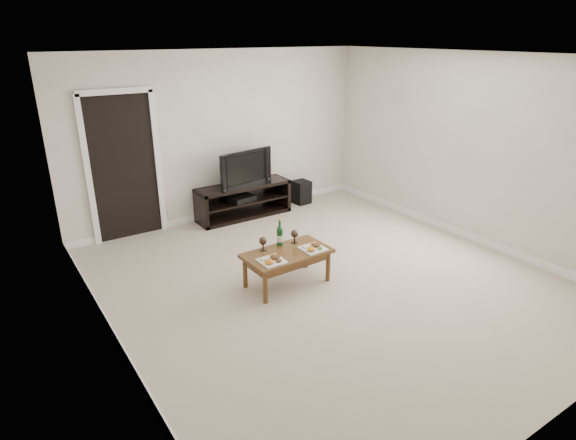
# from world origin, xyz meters

# --- Properties ---
(floor) EXTENTS (5.50, 5.50, 0.00)m
(floor) POSITION_xyz_m (0.00, 0.00, 0.00)
(floor) COLOR #BBAC96
(floor) RESTS_ON ground
(back_wall) EXTENTS (5.00, 0.04, 2.60)m
(back_wall) POSITION_xyz_m (0.00, 2.77, 1.30)
(back_wall) COLOR silver
(back_wall) RESTS_ON ground
(ceiling) EXTENTS (5.00, 5.50, 0.04)m
(ceiling) POSITION_xyz_m (0.00, 0.00, 2.62)
(ceiling) COLOR white
(ceiling) RESTS_ON back_wall
(doorway) EXTENTS (0.90, 0.02, 2.05)m
(doorway) POSITION_xyz_m (-1.55, 2.73, 1.02)
(doorway) COLOR black
(doorway) RESTS_ON ground
(media_console) EXTENTS (1.56, 0.45, 0.55)m
(media_console) POSITION_xyz_m (0.22, 2.50, 0.28)
(media_console) COLOR black
(media_console) RESTS_ON ground
(television) EXTENTS (0.99, 0.30, 0.57)m
(television) POSITION_xyz_m (0.22, 2.50, 0.83)
(television) COLOR black
(television) RESTS_ON media_console
(av_receiver) EXTENTS (0.44, 0.36, 0.08)m
(av_receiver) POSITION_xyz_m (0.17, 2.48, 0.33)
(av_receiver) COLOR black
(av_receiver) RESTS_ON media_console
(subwoofer) EXTENTS (0.29, 0.29, 0.40)m
(subwoofer) POSITION_xyz_m (1.39, 2.52, 0.20)
(subwoofer) COLOR black
(subwoofer) RESTS_ON ground
(coffee_table) EXTENTS (1.04, 0.58, 0.42)m
(coffee_table) POSITION_xyz_m (-0.46, 0.22, 0.21)
(coffee_table) COLOR brown
(coffee_table) RESTS_ON ground
(plate_left) EXTENTS (0.27, 0.27, 0.07)m
(plate_left) POSITION_xyz_m (-0.75, 0.10, 0.45)
(plate_left) COLOR white
(plate_left) RESTS_ON coffee_table
(plate_right) EXTENTS (0.27, 0.27, 0.07)m
(plate_right) POSITION_xyz_m (-0.16, 0.11, 0.45)
(plate_right) COLOR white
(plate_right) RESTS_ON coffee_table
(wine_bottle) EXTENTS (0.07, 0.07, 0.35)m
(wine_bottle) POSITION_xyz_m (-0.42, 0.44, 0.59)
(wine_bottle) COLOR #103B18
(wine_bottle) RESTS_ON coffee_table
(goblet_left) EXTENTS (0.09, 0.09, 0.17)m
(goblet_left) POSITION_xyz_m (-0.67, 0.41, 0.51)
(goblet_left) COLOR #35281D
(goblet_left) RESTS_ON coffee_table
(goblet_right) EXTENTS (0.09, 0.09, 0.17)m
(goblet_right) POSITION_xyz_m (-0.23, 0.39, 0.51)
(goblet_right) COLOR #35281D
(goblet_right) RESTS_ON coffee_table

